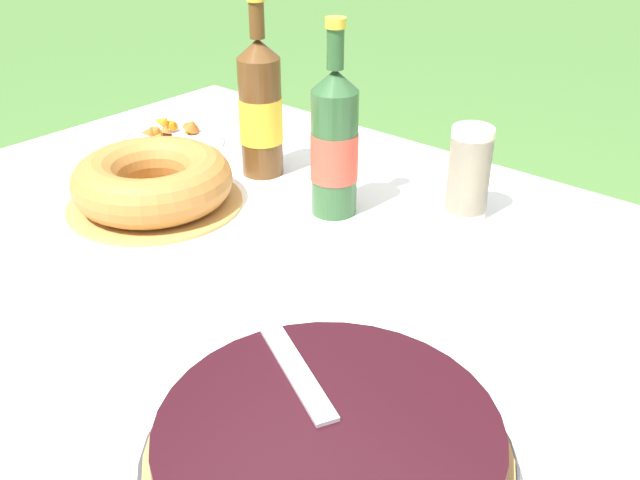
{
  "coord_description": "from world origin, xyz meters",
  "views": [
    {
      "loc": [
        0.63,
        -0.69,
        1.24
      ],
      "look_at": [
        0.04,
        0.01,
        0.73
      ],
      "focal_mm": 40.0,
      "sensor_mm": 36.0,
      "label": 1
    }
  ],
  "objects_px": {
    "serving_knife": "(341,441)",
    "cider_bottle_amber": "(260,109)",
    "bundt_cake": "(151,183)",
    "snack_plate_near": "(172,139)",
    "cup_stack": "(469,173)",
    "berry_tart": "(328,447)",
    "cider_bottle_green": "(334,144)"
  },
  "relations": [
    {
      "from": "serving_knife",
      "to": "cider_bottle_amber",
      "type": "relative_size",
      "value": 1.0
    },
    {
      "from": "bundt_cake",
      "to": "snack_plate_near",
      "type": "distance_m",
      "value": 0.31
    },
    {
      "from": "bundt_cake",
      "to": "snack_plate_near",
      "type": "bearing_deg",
      "value": 134.69
    },
    {
      "from": "snack_plate_near",
      "to": "bundt_cake",
      "type": "bearing_deg",
      "value": -45.31
    },
    {
      "from": "cider_bottle_amber",
      "to": "cup_stack",
      "type": "bearing_deg",
      "value": 13.53
    },
    {
      "from": "berry_tart",
      "to": "snack_plate_near",
      "type": "relative_size",
      "value": 1.72
    },
    {
      "from": "serving_knife",
      "to": "bundt_cake",
      "type": "distance_m",
      "value": 0.72
    },
    {
      "from": "berry_tart",
      "to": "snack_plate_near",
      "type": "distance_m",
      "value": 0.98
    },
    {
      "from": "serving_knife",
      "to": "cider_bottle_amber",
      "type": "distance_m",
      "value": 0.81
    },
    {
      "from": "bundt_cake",
      "to": "cup_stack",
      "type": "relative_size",
      "value": 1.93
    },
    {
      "from": "serving_knife",
      "to": "berry_tart",
      "type": "bearing_deg",
      "value": 0.0
    },
    {
      "from": "serving_knife",
      "to": "bundt_cake",
      "type": "relative_size",
      "value": 1.1
    },
    {
      "from": "cider_bottle_amber",
      "to": "snack_plate_near",
      "type": "bearing_deg",
      "value": -175.97
    },
    {
      "from": "bundt_cake",
      "to": "cider_bottle_amber",
      "type": "relative_size",
      "value": 0.91
    },
    {
      "from": "berry_tart",
      "to": "serving_knife",
      "type": "distance_m",
      "value": 0.05
    },
    {
      "from": "berry_tart",
      "to": "cider_bottle_green",
      "type": "bearing_deg",
      "value": 129.0
    },
    {
      "from": "serving_knife",
      "to": "snack_plate_near",
      "type": "xyz_separation_m",
      "value": [
        -0.88,
        0.5,
        -0.05
      ]
    },
    {
      "from": "cup_stack",
      "to": "bundt_cake",
      "type": "bearing_deg",
      "value": -143.24
    },
    {
      "from": "berry_tart",
      "to": "cider_bottle_amber",
      "type": "height_order",
      "value": "cider_bottle_amber"
    },
    {
      "from": "serving_knife",
      "to": "snack_plate_near",
      "type": "relative_size",
      "value": 1.54
    },
    {
      "from": "cider_bottle_amber",
      "to": "serving_knife",
      "type": "bearing_deg",
      "value": -39.96
    },
    {
      "from": "bundt_cake",
      "to": "cider_bottle_green",
      "type": "distance_m",
      "value": 0.34
    },
    {
      "from": "serving_knife",
      "to": "cup_stack",
      "type": "relative_size",
      "value": 2.12
    },
    {
      "from": "berry_tart",
      "to": "cider_bottle_green",
      "type": "xyz_separation_m",
      "value": [
        -0.38,
        0.46,
        0.1
      ]
    },
    {
      "from": "bundt_cake",
      "to": "serving_knife",
      "type": "bearing_deg",
      "value": -23.02
    },
    {
      "from": "cup_stack",
      "to": "cider_bottle_amber",
      "type": "xyz_separation_m",
      "value": [
        -0.4,
        -0.1,
        0.05
      ]
    },
    {
      "from": "berry_tart",
      "to": "cup_stack",
      "type": "height_order",
      "value": "cup_stack"
    },
    {
      "from": "serving_knife",
      "to": "cup_stack",
      "type": "bearing_deg",
      "value": -43.99
    },
    {
      "from": "serving_knife",
      "to": "cider_bottle_green",
      "type": "height_order",
      "value": "cider_bottle_green"
    },
    {
      "from": "serving_knife",
      "to": "cider_bottle_amber",
      "type": "xyz_separation_m",
      "value": [
        -0.62,
        0.52,
        0.07
      ]
    },
    {
      "from": "serving_knife",
      "to": "cup_stack",
      "type": "distance_m",
      "value": 0.65
    },
    {
      "from": "cider_bottle_green",
      "to": "cup_stack",
      "type": "bearing_deg",
      "value": 36.85
    }
  ]
}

